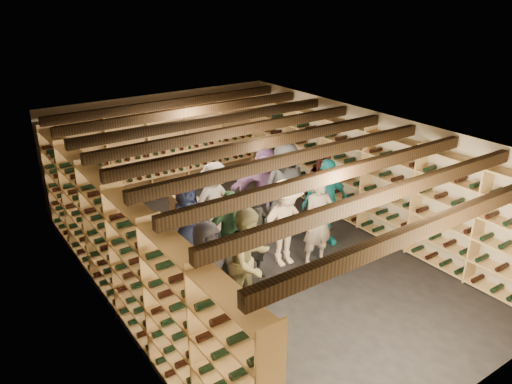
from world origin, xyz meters
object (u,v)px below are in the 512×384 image
object	(u,v)px
crate_stack_right	(183,204)
person_2	(249,262)
person_7	(318,222)
person_9	(216,201)
person_4	(325,203)
person_6	(187,220)
person_8	(323,191)
person_10	(229,231)
person_11	(266,186)
person_12	(285,188)
crate_stack_left	(225,214)
person_1	(256,236)
person_3	(286,223)
crate_loose	(190,204)
person_0	(208,270)

from	to	relation	value
crate_stack_right	person_2	xyz separation A→B (m)	(-0.73, -3.68, 0.61)
person_7	person_9	xyz separation A→B (m)	(-0.97, 1.90, -0.06)
person_4	person_6	bearing A→B (deg)	161.62
person_8	person_10	distance (m)	2.34
person_11	person_10	bearing A→B (deg)	-122.09
person_9	person_12	bearing A→B (deg)	-34.17
crate_stack_left	person_2	xyz separation A→B (m)	(-1.12, -2.55, 0.53)
person_4	person_10	world-z (taller)	person_4
person_1	person_11	bearing A→B (deg)	28.86
crate_stack_right	person_12	distance (m)	2.40
person_4	person_8	size ratio (longest dim) A/B	0.99
person_1	person_12	xyz separation A→B (m)	(1.49, 1.14, 0.13)
crate_stack_left	person_3	xyz separation A→B (m)	(0.19, -1.76, 0.47)
person_9	person_12	size ratio (longest dim) A/B	0.83
crate_loose	person_7	bearing A→B (deg)	-77.71
person_1	person_11	distance (m)	2.20
person_4	person_9	size ratio (longest dim) A/B	1.10
person_3	person_11	distance (m)	1.72
person_2	person_6	bearing A→B (deg)	73.47
person_2	person_10	world-z (taller)	person_2
person_0	person_1	xyz separation A→B (m)	(1.15, 0.42, 0.03)
person_0	person_4	size ratio (longest dim) A/B	0.90
crate_loose	person_12	size ratio (longest dim) A/B	0.26
person_6	person_10	xyz separation A→B (m)	(0.39, -0.83, 0.01)
person_11	person_12	size ratio (longest dim) A/B	0.88
person_3	person_7	world-z (taller)	person_7
crate_stack_left	crate_stack_right	size ratio (longest dim) A/B	1.33
person_1	person_8	bearing A→B (deg)	-2.49
crate_stack_left	person_3	size ratio (longest dim) A/B	0.42
person_7	person_12	size ratio (longest dim) A/B	0.90
person_0	person_3	xyz separation A→B (m)	(1.87, 0.53, 0.03)
crate_stack_right	crate_loose	world-z (taller)	crate_stack_right
person_3	crate_stack_right	bearing A→B (deg)	104.52
person_2	person_9	xyz separation A→B (m)	(0.80, 2.36, -0.08)
person_1	person_2	world-z (taller)	person_2
person_3	person_7	bearing A→B (deg)	-33.03
person_10	person_12	size ratio (longest dim) A/B	0.80
person_0	person_8	world-z (taller)	person_8
person_8	person_11	bearing A→B (deg)	144.89
crate_stack_right	person_2	bearing A→B (deg)	-101.18
person_7	person_11	size ratio (longest dim) A/B	1.02
person_3	person_8	world-z (taller)	person_8
person_6	person_10	world-z (taller)	person_10
crate_loose	person_6	distance (m)	2.24
crate_stack_left	person_2	distance (m)	2.84
person_4	person_10	bearing A→B (deg)	179.04
person_9	person_7	bearing A→B (deg)	-74.24
person_2	person_6	world-z (taller)	person_2
person_0	person_8	size ratio (longest dim) A/B	0.89
person_1	person_0	bearing A→B (deg)	178.92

